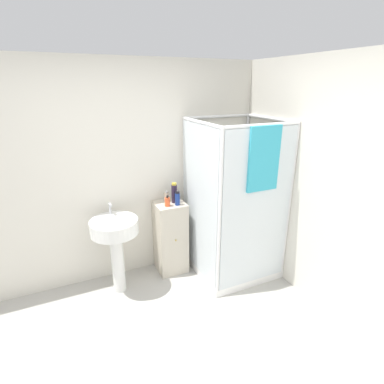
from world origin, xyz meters
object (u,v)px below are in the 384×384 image
soap_dispenser (167,202)px  shampoo_bottle_blue (177,198)px  lotion_bottle_white (166,197)px  sink (115,236)px  shampoo_bottle_tall_black (174,193)px

soap_dispenser → shampoo_bottle_blue: size_ratio=0.80×
soap_dispenser → lotion_bottle_white: size_ratio=0.99×
sink → shampoo_bottle_tall_black: 0.83m
lotion_bottle_white → sink: bearing=-161.4°
sink → lotion_bottle_white: size_ratio=7.50×
soap_dispenser → shampoo_bottle_blue: 0.12m
soap_dispenser → lotion_bottle_white: (0.05, 0.16, 0.00)m
soap_dispenser → shampoo_bottle_tall_black: 0.15m
sink → soap_dispenser: 0.69m
shampoo_bottle_tall_black → shampoo_bottle_blue: (0.00, -0.09, -0.04)m
soap_dispenser → shampoo_bottle_tall_black: (0.12, 0.08, 0.06)m
sink → soap_dispenser: bearing=6.1°
sink → shampoo_bottle_tall_black: shampoo_bottle_tall_black is taller
lotion_bottle_white → soap_dispenser: bearing=-106.2°
shampoo_bottle_tall_black → shampoo_bottle_blue: size_ratio=1.44×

